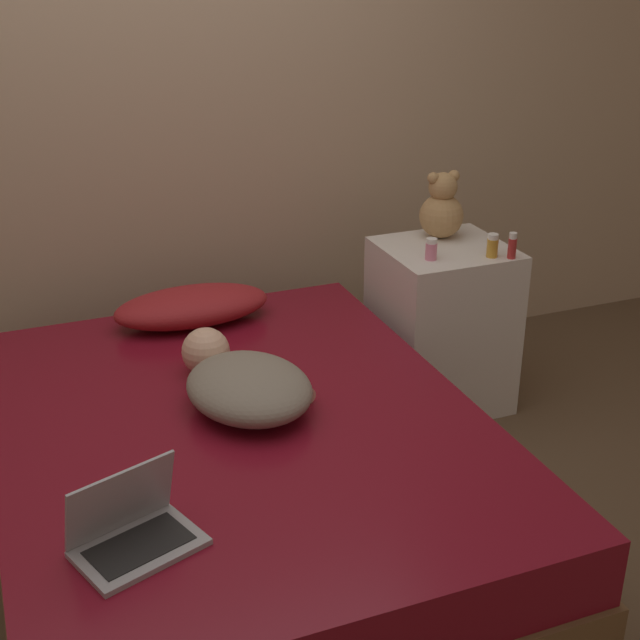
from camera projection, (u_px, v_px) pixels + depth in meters
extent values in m
plane|color=brown|center=(243.00, 540.00, 3.04)|extent=(12.00, 12.00, 0.00)
cube|color=tan|center=(139.00, 93.00, 3.58)|extent=(8.00, 0.06, 2.60)
cube|color=brown|center=(242.00, 508.00, 2.98)|extent=(1.54, 1.97, 0.27)
cube|color=maroon|center=(239.00, 447.00, 2.89)|extent=(1.51, 1.93, 0.21)
cube|color=silver|center=(441.00, 326.00, 3.79)|extent=(0.51, 0.48, 0.71)
ellipsoid|color=maroon|center=(192.00, 306.00, 3.50)|extent=(0.61, 0.30, 0.14)
ellipsoid|color=gray|center=(249.00, 388.00, 2.87)|extent=(0.47, 0.54, 0.16)
sphere|color=#DBAD8E|center=(206.00, 351.00, 3.10)|extent=(0.17, 0.17, 0.17)
cylinder|color=#DBAD8E|center=(291.00, 384.00, 2.99)|extent=(0.10, 0.22, 0.06)
cube|color=#9E9EA3|center=(140.00, 548.00, 2.24)|extent=(0.36, 0.29, 0.02)
cube|color=black|center=(139.00, 545.00, 2.24)|extent=(0.29, 0.22, 0.00)
cube|color=#9E9EA3|center=(120.00, 500.00, 2.25)|extent=(0.30, 0.16, 0.19)
cube|color=black|center=(120.00, 500.00, 2.25)|extent=(0.27, 0.14, 0.17)
sphere|color=tan|center=(441.00, 216.00, 3.72)|extent=(0.19, 0.19, 0.19)
sphere|color=tan|center=(443.00, 187.00, 3.67)|extent=(0.12, 0.12, 0.12)
sphere|color=tan|center=(433.00, 178.00, 3.64)|extent=(0.05, 0.05, 0.05)
sphere|color=tan|center=(454.00, 176.00, 3.67)|extent=(0.05, 0.05, 0.05)
cylinder|color=gold|center=(492.00, 248.00, 3.52)|extent=(0.05, 0.05, 0.07)
cylinder|color=white|center=(493.00, 237.00, 3.50)|extent=(0.04, 0.04, 0.02)
cylinder|color=#B72D2D|center=(512.00, 248.00, 3.51)|extent=(0.03, 0.03, 0.08)
cylinder|color=white|center=(513.00, 236.00, 3.49)|extent=(0.03, 0.03, 0.02)
cylinder|color=pink|center=(431.00, 251.00, 3.50)|extent=(0.05, 0.05, 0.07)
cylinder|color=white|center=(432.00, 241.00, 3.48)|extent=(0.04, 0.04, 0.02)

